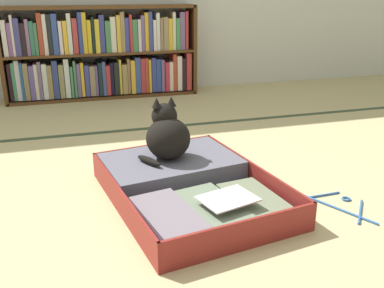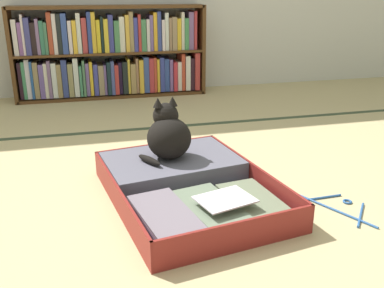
{
  "view_description": "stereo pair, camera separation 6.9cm",
  "coord_description": "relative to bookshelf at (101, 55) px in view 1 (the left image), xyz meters",
  "views": [
    {
      "loc": [
        -0.4,
        -1.52,
        0.9
      ],
      "look_at": [
        0.12,
        0.24,
        0.23
      ],
      "focal_mm": 40.57,
      "sensor_mm": 36.0,
      "label": 1
    },
    {
      "loc": [
        -0.33,
        -1.54,
        0.9
      ],
      "look_at": [
        0.12,
        0.24,
        0.23
      ],
      "focal_mm": 40.57,
      "sensor_mm": 36.0,
      "label": 2
    }
  ],
  "objects": [
    {
      "name": "open_suitcase",
      "position": [
        0.16,
        -2.03,
        -0.31
      ],
      "size": [
        0.79,
        0.99,
        0.12
      ],
      "color": "maroon",
      "rests_on": "ground_plane"
    },
    {
      "name": "bookshelf",
      "position": [
        0.0,
        0.0,
        0.0
      ],
      "size": [
        1.6,
        0.26,
        0.76
      ],
      "color": "#533319",
      "rests_on": "ground_plane"
    },
    {
      "name": "ground_plane",
      "position": [
        0.08,
        -2.25,
        -0.36
      ],
      "size": [
        10.0,
        10.0,
        0.0
      ],
      "primitive_type": "plane",
      "color": "tan"
    },
    {
      "name": "black_cat",
      "position": [
        0.12,
        -1.86,
        -0.12
      ],
      "size": [
        0.28,
        0.24,
        0.29
      ],
      "color": "black",
      "rests_on": "open_suitcase"
    },
    {
      "name": "tatami_border",
      "position": [
        0.08,
        -1.01,
        -0.36
      ],
      "size": [
        4.8,
        0.05,
        0.0
      ],
      "color": "#38452F",
      "rests_on": "ground_plane"
    },
    {
      "name": "clothes_hanger",
      "position": [
        0.78,
        -2.32,
        -0.36
      ],
      "size": [
        0.27,
        0.37,
        0.01
      ],
      "color": "#2B5A9D",
      "rests_on": "ground_plane"
    }
  ]
}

